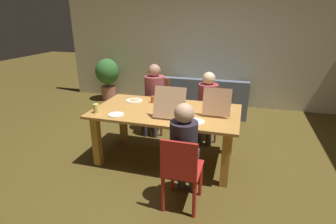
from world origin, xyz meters
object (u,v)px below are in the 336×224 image
at_px(person_1, 154,93).
at_px(drinking_glass_1, 96,108).
at_px(pizza_box_0, 174,109).
at_px(drinking_glass_2, 171,99).
at_px(couch, 205,99).
at_px(pizza_box_1, 218,109).
at_px(potted_plant, 107,75).
at_px(dining_table, 166,118).
at_px(drinking_glass_0, 153,99).
at_px(chair_2, 181,170).
at_px(plate_0, 134,100).
at_px(plate_1, 195,122).
at_px(person_0, 207,101).
at_px(chair_0, 208,109).
at_px(person_2, 185,146).
at_px(plate_2, 116,115).
at_px(chair_1, 157,103).

relative_size(person_1, drinking_glass_1, 9.94).
relative_size(pizza_box_0, drinking_glass_2, 3.98).
height_order(drinking_glass_1, couch, drinking_glass_1).
xyz_separation_m(pizza_box_1, potted_plant, (-2.94, 2.32, -0.20)).
bearing_deg(dining_table, potted_plant, 132.61).
bearing_deg(drinking_glass_0, pizza_box_0, -39.70).
height_order(chair_2, plate_0, chair_2).
distance_m(person_1, couch, 1.58).
distance_m(dining_table, plate_1, 0.58).
height_order(person_1, plate_0, person_1).
xyz_separation_m(person_0, drinking_glass_2, (-0.47, -0.56, 0.16)).
height_order(person_0, potted_plant, person_0).
bearing_deg(chair_0, plate_0, -145.56).
bearing_deg(plate_1, drinking_glass_1, -178.10).
relative_size(dining_table, drinking_glass_2, 14.72).
bearing_deg(drinking_glass_0, person_0, 37.88).
height_order(person_2, pizza_box_1, person_2).
relative_size(person_1, pizza_box_1, 2.78).
height_order(chair_2, pizza_box_1, pizza_box_1).
xyz_separation_m(chair_2, plate_2, (-1.04, 0.60, 0.30)).
height_order(chair_2, couch, chair_2).
relative_size(pizza_box_1, plate_1, 1.80).
bearing_deg(dining_table, pizza_box_1, 9.24).
relative_size(person_1, couch, 0.69).
distance_m(person_0, pizza_box_0, 0.99).
bearing_deg(drinking_glass_1, chair_1, 74.71).
xyz_separation_m(chair_1, plate_0, (-0.10, -0.77, 0.28)).
relative_size(drinking_glass_0, drinking_glass_2, 0.73).
height_order(person_2, plate_0, person_2).
bearing_deg(drinking_glass_2, person_0, 49.70).
height_order(chair_1, drinking_glass_2, chair_1).
xyz_separation_m(chair_1, chair_2, (0.95, -2.01, -0.03)).
bearing_deg(plate_2, person_0, 49.54).
bearing_deg(dining_table, plate_0, 155.77).
bearing_deg(dining_table, person_0, 61.78).
bearing_deg(drinking_glass_2, person_1, 127.97).
bearing_deg(potted_plant, person_2, -50.44).
distance_m(plate_1, potted_plant, 3.87).
bearing_deg(drinking_glass_0, dining_table, -43.16).
bearing_deg(plate_1, pizza_box_0, 144.65).
relative_size(person_2, drinking_glass_1, 9.63).
bearing_deg(couch, potted_plant, 175.34).
relative_size(person_1, pizza_box_0, 2.26).
xyz_separation_m(chair_1, drinking_glass_2, (0.48, -0.75, 0.34)).
bearing_deg(person_0, chair_2, -90.00).
height_order(drinking_glass_0, potted_plant, potted_plant).
distance_m(chair_1, potted_plant, 2.24).
relative_size(chair_1, drinking_glass_2, 6.95).
bearing_deg(plate_1, dining_table, 145.89).
xyz_separation_m(plate_1, potted_plant, (-2.71, 2.75, -0.16)).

